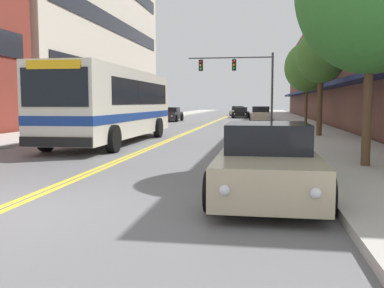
{
  "coord_description": "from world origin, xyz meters",
  "views": [
    {
      "loc": [
        4.29,
        -6.4,
        1.79
      ],
      "look_at": [
        -1.16,
        27.63,
        -1.56
      ],
      "focal_mm": 40.0,
      "sensor_mm": 36.0,
      "label": 1
    }
  ],
  "objects_px": {
    "car_beige_parked_right_foreground": "(267,162)",
    "car_champagne_parked_right_mid": "(261,114)",
    "car_black_moving_lead": "(241,113)",
    "city_bus": "(114,102)",
    "street_tree_right_mid": "(321,57)",
    "car_red_parked_left_near": "(145,119)",
    "car_silver_moving_second": "(238,111)",
    "street_tree_right_far": "(307,67)",
    "car_charcoal_parked_left_far": "(170,115)",
    "traffic_signal_mast": "(241,73)",
    "fire_hydrant": "(297,130)"
  },
  "relations": [
    {
      "from": "car_red_parked_left_near",
      "to": "traffic_signal_mast",
      "type": "xyz_separation_m",
      "value": [
        7.08,
        4.37,
        3.62
      ]
    },
    {
      "from": "car_black_moving_lead",
      "to": "car_beige_parked_right_foreground",
      "type": "bearing_deg",
      "value": -86.73
    },
    {
      "from": "car_red_parked_left_near",
      "to": "street_tree_right_mid",
      "type": "distance_m",
      "value": 15.44
    },
    {
      "from": "car_champagne_parked_right_mid",
      "to": "street_tree_right_mid",
      "type": "distance_m",
      "value": 20.56
    },
    {
      "from": "street_tree_right_far",
      "to": "car_charcoal_parked_left_far",
      "type": "bearing_deg",
      "value": 140.67
    },
    {
      "from": "car_beige_parked_right_foreground",
      "to": "car_champagne_parked_right_mid",
      "type": "height_order",
      "value": "car_champagne_parked_right_mid"
    },
    {
      "from": "car_champagne_parked_right_mid",
      "to": "car_black_moving_lead",
      "type": "xyz_separation_m",
      "value": [
        -2.31,
        8.76,
        -0.07
      ]
    },
    {
      "from": "car_red_parked_left_near",
      "to": "car_champagne_parked_right_mid",
      "type": "relative_size",
      "value": 0.9
    },
    {
      "from": "car_beige_parked_right_foreground",
      "to": "fire_hydrant",
      "type": "relative_size",
      "value": 5.87
    },
    {
      "from": "car_black_moving_lead",
      "to": "street_tree_right_far",
      "type": "xyz_separation_m",
      "value": [
        5.4,
        -20.0,
        3.63
      ]
    },
    {
      "from": "car_silver_moving_second",
      "to": "street_tree_right_mid",
      "type": "xyz_separation_m",
      "value": [
        5.95,
        -37.32,
        3.42
      ]
    },
    {
      "from": "car_charcoal_parked_left_far",
      "to": "street_tree_right_far",
      "type": "relative_size",
      "value": 0.77
    },
    {
      "from": "car_beige_parked_right_foreground",
      "to": "fire_hydrant",
      "type": "bearing_deg",
      "value": 82.48
    },
    {
      "from": "car_charcoal_parked_left_far",
      "to": "traffic_signal_mast",
      "type": "relative_size",
      "value": 0.63
    },
    {
      "from": "city_bus",
      "to": "car_red_parked_left_near",
      "type": "bearing_deg",
      "value": 99.6
    },
    {
      "from": "car_black_moving_lead",
      "to": "fire_hydrant",
      "type": "xyz_separation_m",
      "value": [
        3.94,
        -30.89,
        -0.02
      ]
    },
    {
      "from": "car_red_parked_left_near",
      "to": "car_champagne_parked_right_mid",
      "type": "distance_m",
      "value": 13.6
    },
    {
      "from": "car_silver_moving_second",
      "to": "car_beige_parked_right_foreground",
      "type": "bearing_deg",
      "value": -86.38
    },
    {
      "from": "car_charcoal_parked_left_far",
      "to": "car_red_parked_left_near",
      "type": "bearing_deg",
      "value": -90.61
    },
    {
      "from": "car_silver_moving_second",
      "to": "traffic_signal_mast",
      "type": "height_order",
      "value": "traffic_signal_mast"
    },
    {
      "from": "car_red_parked_left_near",
      "to": "car_champagne_parked_right_mid",
      "type": "height_order",
      "value": "car_champagne_parked_right_mid"
    },
    {
      "from": "car_black_moving_lead",
      "to": "street_tree_right_far",
      "type": "relative_size",
      "value": 0.82
    },
    {
      "from": "car_beige_parked_right_foreground",
      "to": "street_tree_right_mid",
      "type": "height_order",
      "value": "street_tree_right_mid"
    },
    {
      "from": "traffic_signal_mast",
      "to": "street_tree_right_mid",
      "type": "xyz_separation_m",
      "value": [
        4.48,
        -14.02,
        -0.18
      ]
    },
    {
      "from": "car_champagne_parked_right_mid",
      "to": "traffic_signal_mast",
      "type": "xyz_separation_m",
      "value": [
        -1.63,
        -6.07,
        3.55
      ]
    },
    {
      "from": "street_tree_right_far",
      "to": "car_black_moving_lead",
      "type": "bearing_deg",
      "value": 105.1
    },
    {
      "from": "car_red_parked_left_near",
      "to": "car_silver_moving_second",
      "type": "height_order",
      "value": "car_silver_moving_second"
    },
    {
      "from": "car_silver_moving_second",
      "to": "traffic_signal_mast",
      "type": "xyz_separation_m",
      "value": [
        1.47,
        -23.3,
        3.61
      ]
    },
    {
      "from": "street_tree_right_mid",
      "to": "street_tree_right_far",
      "type": "distance_m",
      "value": 8.84
    },
    {
      "from": "car_champagne_parked_right_mid",
      "to": "city_bus",
      "type": "bearing_deg",
      "value": -105.47
    },
    {
      "from": "car_charcoal_parked_left_far",
      "to": "car_silver_moving_second",
      "type": "bearing_deg",
      "value": 73.72
    },
    {
      "from": "car_black_moving_lead",
      "to": "street_tree_right_mid",
      "type": "height_order",
      "value": "street_tree_right_mid"
    },
    {
      "from": "car_red_parked_left_near",
      "to": "car_champagne_parked_right_mid",
      "type": "bearing_deg",
      "value": 50.15
    },
    {
      "from": "city_bus",
      "to": "car_champagne_parked_right_mid",
      "type": "relative_size",
      "value": 2.37
    },
    {
      "from": "city_bus",
      "to": "car_black_moving_lead",
      "type": "relative_size",
      "value": 2.37
    },
    {
      "from": "traffic_signal_mast",
      "to": "street_tree_right_far",
      "type": "distance_m",
      "value": 7.01
    },
    {
      "from": "car_red_parked_left_near",
      "to": "fire_hydrant",
      "type": "distance_m",
      "value": 15.61
    },
    {
      "from": "city_bus",
      "to": "street_tree_right_far",
      "type": "bearing_deg",
      "value": 51.95
    },
    {
      "from": "car_red_parked_left_near",
      "to": "car_black_moving_lead",
      "type": "height_order",
      "value": "car_black_moving_lead"
    },
    {
      "from": "traffic_signal_mast",
      "to": "car_charcoal_parked_left_far",
      "type": "bearing_deg",
      "value": 147.69
    },
    {
      "from": "car_beige_parked_right_foreground",
      "to": "car_charcoal_parked_left_far",
      "type": "bearing_deg",
      "value": 105.28
    },
    {
      "from": "car_silver_moving_second",
      "to": "car_champagne_parked_right_mid",
      "type": "bearing_deg",
      "value": -79.79
    },
    {
      "from": "city_bus",
      "to": "street_tree_right_far",
      "type": "relative_size",
      "value": 1.94
    },
    {
      "from": "car_silver_moving_second",
      "to": "car_black_moving_lead",
      "type": "bearing_deg",
      "value": -84.64
    },
    {
      "from": "car_charcoal_parked_left_far",
      "to": "car_black_moving_lead",
      "type": "relative_size",
      "value": 0.94
    },
    {
      "from": "car_charcoal_parked_left_far",
      "to": "car_champagne_parked_right_mid",
      "type": "xyz_separation_m",
      "value": [
        8.62,
        1.65,
        0.02
      ]
    },
    {
      "from": "car_charcoal_parked_left_far",
      "to": "street_tree_right_mid",
      "type": "xyz_separation_m",
      "value": [
        11.46,
        -18.43,
        3.39
      ]
    },
    {
      "from": "car_charcoal_parked_left_far",
      "to": "street_tree_right_mid",
      "type": "height_order",
      "value": "street_tree_right_mid"
    },
    {
      "from": "car_beige_parked_right_foreground",
      "to": "car_silver_moving_second",
      "type": "bearing_deg",
      "value": 93.62
    },
    {
      "from": "car_black_moving_lead",
      "to": "car_champagne_parked_right_mid",
      "type": "bearing_deg",
      "value": -75.23
    }
  ]
}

